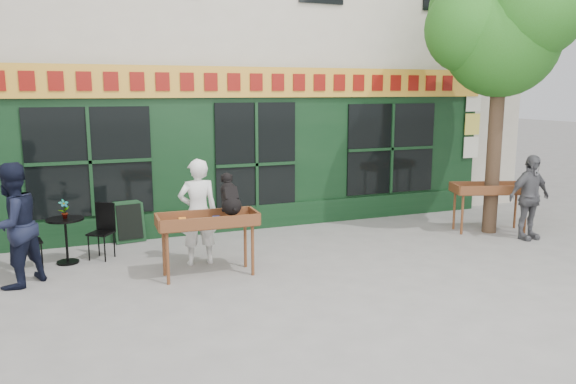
% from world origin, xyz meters
% --- Properties ---
extents(ground, '(80.00, 80.00, 0.00)m').
position_xyz_m(ground, '(0.00, 0.00, 0.00)').
color(ground, slate).
rests_on(ground, ground).
extents(building, '(14.00, 7.26, 10.00)m').
position_xyz_m(building, '(0.00, 5.97, 4.97)').
color(building, beige).
rests_on(building, ground).
extents(street_tree, '(3.05, 2.90, 5.60)m').
position_xyz_m(street_tree, '(4.34, 0.36, 4.11)').
color(street_tree, '#382619').
rests_on(street_tree, ground).
extents(book_cart_center, '(1.53, 0.68, 0.99)m').
position_xyz_m(book_cart_center, '(-1.66, -0.25, 0.82)').
color(book_cart_center, brown).
rests_on(book_cart_center, ground).
extents(dog, '(0.37, 0.61, 0.60)m').
position_xyz_m(dog, '(-1.31, -0.30, 1.29)').
color(dog, black).
rests_on(dog, book_cart_center).
extents(woman, '(0.66, 0.45, 1.76)m').
position_xyz_m(woman, '(-1.66, 0.40, 0.88)').
color(woman, white).
rests_on(woman, ground).
extents(book_cart_right, '(1.62, 1.05, 0.99)m').
position_xyz_m(book_cart_right, '(4.33, 0.35, 0.82)').
color(book_cart_right, brown).
rests_on(book_cart_right, ground).
extents(man_right, '(0.98, 0.44, 1.64)m').
position_xyz_m(man_right, '(4.60, -0.40, 0.82)').
color(man_right, '#545459').
rests_on(man_right, ground).
extents(bistro_table, '(0.60, 0.60, 0.76)m').
position_xyz_m(bistro_table, '(-3.69, 1.23, 0.54)').
color(bistro_table, black).
rests_on(bistro_table, ground).
extents(bistro_chair_left, '(0.42, 0.42, 0.95)m').
position_xyz_m(bistro_chair_left, '(-4.33, 1.11, 0.56)').
color(bistro_chair_left, black).
rests_on(bistro_chair_left, ground).
extents(bistro_chair_right, '(0.50, 0.51, 0.95)m').
position_xyz_m(bistro_chair_right, '(-3.09, 1.35, 0.56)').
color(bistro_chair_right, black).
rests_on(bistro_chair_right, ground).
extents(potted_plant, '(0.20, 0.17, 0.32)m').
position_xyz_m(potted_plant, '(-3.69, 1.23, 0.92)').
color(potted_plant, gray).
rests_on(potted_plant, bistro_table).
extents(man_left, '(1.12, 1.12, 1.83)m').
position_xyz_m(man_left, '(-4.39, 0.33, 0.91)').
color(man_left, black).
rests_on(man_left, ground).
extents(chalkboard, '(0.58, 0.26, 0.79)m').
position_xyz_m(chalkboard, '(-2.57, 2.19, 0.40)').
color(chalkboard, black).
rests_on(chalkboard, ground).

